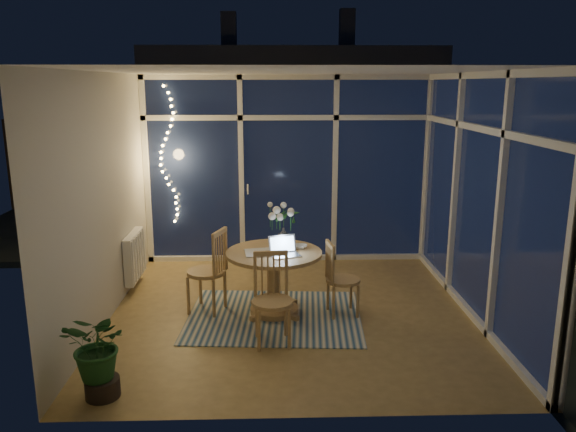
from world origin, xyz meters
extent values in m
plane|color=olive|center=(0.00, 0.00, 0.00)|extent=(4.00, 4.00, 0.00)
plane|color=silver|center=(0.00, 0.00, 2.60)|extent=(4.00, 4.00, 0.00)
cube|color=beige|center=(0.00, 2.00, 1.30)|extent=(4.00, 0.04, 2.60)
cube|color=beige|center=(0.00, -2.00, 1.30)|extent=(4.00, 0.04, 2.60)
cube|color=beige|center=(-2.00, 0.00, 1.30)|extent=(0.04, 4.00, 2.60)
cube|color=beige|center=(2.00, 0.00, 1.30)|extent=(0.04, 4.00, 2.60)
cube|color=white|center=(0.00, 1.96, 1.30)|extent=(4.00, 0.10, 2.60)
cube|color=white|center=(1.96, 0.00, 1.30)|extent=(0.10, 4.00, 2.60)
cube|color=white|center=(-1.94, 0.90, 0.40)|extent=(0.10, 0.70, 0.58)
cube|color=black|center=(0.50, 5.00, -0.06)|extent=(12.00, 6.00, 0.10)
cube|color=#3B2715|center=(0.00, 5.50, 0.90)|extent=(11.00, 0.08, 1.80)
cube|color=#33373D|center=(0.30, 8.50, 2.20)|extent=(7.00, 3.00, 2.20)
sphere|color=black|center=(-0.80, 3.40, 0.45)|extent=(0.90, 0.90, 0.90)
cube|color=beige|center=(-0.22, -0.09, 0.01)|extent=(1.96, 1.61, 0.01)
cylinder|color=#A7804B|center=(-0.22, 0.01, 0.36)|extent=(1.11, 1.11, 0.71)
cube|color=#A7804B|center=(-0.96, 0.09, 0.48)|extent=(0.57, 0.57, 0.96)
cube|color=#A7804B|center=(0.53, -0.05, 0.42)|extent=(0.44, 0.44, 0.84)
cube|color=#A7804B|center=(-0.24, -0.74, 0.46)|extent=(0.46, 0.46, 0.91)
imported|color=silver|center=(-0.11, 0.24, 0.82)|extent=(0.21, 0.21, 0.21)
imported|color=white|center=(0.07, 0.13, 0.73)|extent=(0.16, 0.16, 0.04)
cube|color=white|center=(-0.31, -0.01, 0.72)|extent=(0.40, 0.31, 0.01)
cube|color=black|center=(-0.27, -0.04, 0.72)|extent=(0.11, 0.07, 0.01)
imported|color=#1A4B1E|center=(-1.62, -1.65, 0.38)|extent=(0.67, 0.63, 0.76)
camera|label=1|loc=(-0.25, -5.80, 2.48)|focal=35.00mm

